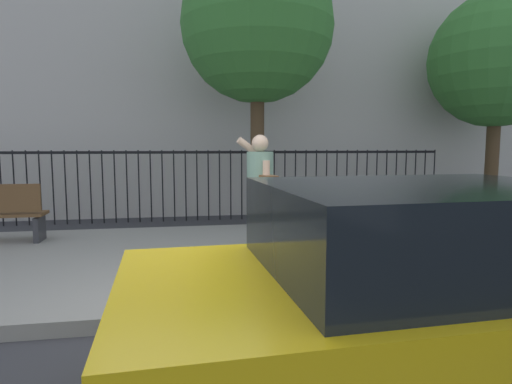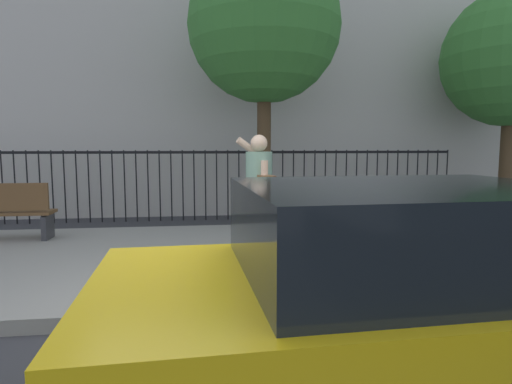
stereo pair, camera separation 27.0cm
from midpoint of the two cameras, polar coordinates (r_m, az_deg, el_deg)
name	(u,v)px [view 2 (the right image)]	position (r m, az deg, el deg)	size (l,w,h in m)	color
ground_plane	(199,327)	(4.23, -5.62, -17.39)	(60.00, 60.00, 0.00)	#333338
sidewalk	(200,258)	(6.29, -6.23, -8.76)	(28.00, 4.40, 0.15)	gray
iron_fence	(200,176)	(9.80, -6.71, 2.17)	(12.03, 0.04, 1.60)	black
taxi_yellow	(427,302)	(3.05, 24.18, -13.23)	(4.28, 2.01, 1.45)	yellow
pedestrian_on_phone	(260,190)	(5.49, 1.90, 0.27)	(0.50, 0.70, 1.68)	beige
street_bench	(0,211)	(8.01, -30.10, -2.15)	(1.60, 0.45, 0.95)	brown
street_tree_near	(264,27)	(8.93, 2.03, 21.09)	(2.97, 2.97, 5.50)	#4C3823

